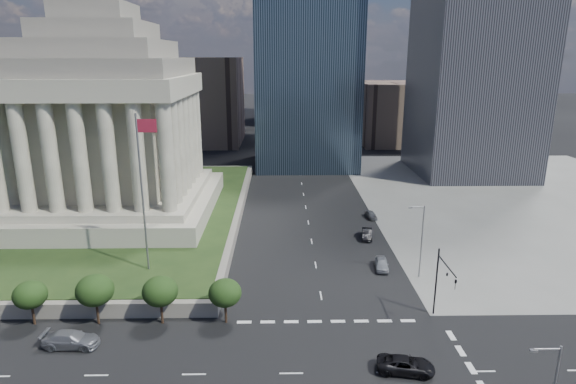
{
  "coord_description": "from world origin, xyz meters",
  "views": [
    {
      "loc": [
        -4.93,
        -33.31,
        28.34
      ],
      "look_at": [
        -4.15,
        14.18,
        14.91
      ],
      "focal_mm": 30.0,
      "sensor_mm": 36.0,
      "label": 1
    }
  ],
  "objects_px": {
    "war_memorial": "(105,100)",
    "parked_sedan_near": "(382,264)",
    "parked_sedan_mid": "(367,234)",
    "parked_sedan_far": "(371,215)",
    "pickup_truck": "(406,365)",
    "traffic_signal_ne": "(442,279)",
    "street_lamp_north": "(421,237)",
    "flagpole": "(143,185)",
    "suv_grey": "(71,339)"
  },
  "relations": [
    {
      "from": "traffic_signal_ne",
      "to": "street_lamp_north",
      "type": "distance_m",
      "value": 11.34
    },
    {
      "from": "parked_sedan_far",
      "to": "street_lamp_north",
      "type": "bearing_deg",
      "value": -93.28
    },
    {
      "from": "parked_sedan_near",
      "to": "parked_sedan_far",
      "type": "bearing_deg",
      "value": 90.11
    },
    {
      "from": "traffic_signal_ne",
      "to": "pickup_truck",
      "type": "xyz_separation_m",
      "value": [
        -5.86,
        -8.65,
        -4.51
      ]
    },
    {
      "from": "suv_grey",
      "to": "street_lamp_north",
      "type": "bearing_deg",
      "value": -66.39
    },
    {
      "from": "traffic_signal_ne",
      "to": "pickup_truck",
      "type": "height_order",
      "value": "traffic_signal_ne"
    },
    {
      "from": "parked_sedan_far",
      "to": "parked_sedan_near",
      "type": "bearing_deg",
      "value": -104.22
    },
    {
      "from": "street_lamp_north",
      "to": "parked_sedan_far",
      "type": "bearing_deg",
      "value": 94.33
    },
    {
      "from": "flagpole",
      "to": "parked_sedan_near",
      "type": "distance_m",
      "value": 33.41
    },
    {
      "from": "traffic_signal_ne",
      "to": "parked_sedan_far",
      "type": "height_order",
      "value": "traffic_signal_ne"
    },
    {
      "from": "war_memorial",
      "to": "traffic_signal_ne",
      "type": "distance_m",
      "value": 60.0
    },
    {
      "from": "flagpole",
      "to": "traffic_signal_ne",
      "type": "height_order",
      "value": "flagpole"
    },
    {
      "from": "war_memorial",
      "to": "traffic_signal_ne",
      "type": "relative_size",
      "value": 4.88
    },
    {
      "from": "parked_sedan_near",
      "to": "parked_sedan_mid",
      "type": "xyz_separation_m",
      "value": [
        0.0,
        11.63,
        0.01
      ]
    },
    {
      "from": "street_lamp_north",
      "to": "suv_grey",
      "type": "relative_size",
      "value": 1.77
    },
    {
      "from": "war_memorial",
      "to": "parked_sedan_far",
      "type": "xyz_separation_m",
      "value": [
        45.5,
        1.15,
        -20.76
      ]
    },
    {
      "from": "war_memorial",
      "to": "parked_sedan_mid",
      "type": "relative_size",
      "value": 8.51
    },
    {
      "from": "pickup_truck",
      "to": "flagpole",
      "type": "bearing_deg",
      "value": 65.7
    },
    {
      "from": "pickup_truck",
      "to": "parked_sedan_near",
      "type": "xyz_separation_m",
      "value": [
        2.36,
        22.53,
        0.01
      ]
    },
    {
      "from": "traffic_signal_ne",
      "to": "pickup_truck",
      "type": "distance_m",
      "value": 11.38
    },
    {
      "from": "pickup_truck",
      "to": "war_memorial",
      "type": "bearing_deg",
      "value": 52.77
    },
    {
      "from": "traffic_signal_ne",
      "to": "suv_grey",
      "type": "distance_m",
      "value": 39.12
    },
    {
      "from": "parked_sedan_near",
      "to": "war_memorial",
      "type": "bearing_deg",
      "value": 161.31
    },
    {
      "from": "parked_sedan_near",
      "to": "flagpole",
      "type": "bearing_deg",
      "value": -166.66
    },
    {
      "from": "war_memorial",
      "to": "suv_grey",
      "type": "height_order",
      "value": "war_memorial"
    },
    {
      "from": "pickup_truck",
      "to": "parked_sedan_mid",
      "type": "distance_m",
      "value": 34.24
    },
    {
      "from": "pickup_truck",
      "to": "parked_sedan_near",
      "type": "relative_size",
      "value": 1.21
    },
    {
      "from": "traffic_signal_ne",
      "to": "flagpole",
      "type": "bearing_deg",
      "value": 163.29
    },
    {
      "from": "suv_grey",
      "to": "parked_sedan_near",
      "type": "xyz_separation_m",
      "value": [
        35.16,
        17.91,
        -0.07
      ]
    },
    {
      "from": "war_memorial",
      "to": "street_lamp_north",
      "type": "bearing_deg",
      "value": -25.92
    },
    {
      "from": "street_lamp_north",
      "to": "parked_sedan_near",
      "type": "distance_m",
      "value": 7.04
    },
    {
      "from": "war_memorial",
      "to": "parked_sedan_mid",
      "type": "xyz_separation_m",
      "value": [
        43.0,
        -8.79,
        -20.64
      ]
    },
    {
      "from": "pickup_truck",
      "to": "parked_sedan_mid",
      "type": "height_order",
      "value": "parked_sedan_mid"
    },
    {
      "from": "parked_sedan_mid",
      "to": "parked_sedan_far",
      "type": "relative_size",
      "value": 1.21
    },
    {
      "from": "traffic_signal_ne",
      "to": "parked_sedan_near",
      "type": "bearing_deg",
      "value": 104.15
    },
    {
      "from": "traffic_signal_ne",
      "to": "parked_sedan_mid",
      "type": "xyz_separation_m",
      "value": [
        -3.5,
        25.51,
        -4.5
      ]
    },
    {
      "from": "traffic_signal_ne",
      "to": "street_lamp_north",
      "type": "xyz_separation_m",
      "value": [
        0.83,
        11.3,
        0.41
      ]
    },
    {
      "from": "street_lamp_north",
      "to": "suv_grey",
      "type": "distance_m",
      "value": 42.63
    },
    {
      "from": "war_memorial",
      "to": "suv_grey",
      "type": "bearing_deg",
      "value": -78.44
    },
    {
      "from": "flagpole",
      "to": "parked_sedan_far",
      "type": "relative_size",
      "value": 5.29
    },
    {
      "from": "war_memorial",
      "to": "parked_sedan_near",
      "type": "xyz_separation_m",
      "value": [
        43.0,
        -20.42,
        -20.65
      ]
    },
    {
      "from": "suv_grey",
      "to": "parked_sedan_mid",
      "type": "xyz_separation_m",
      "value": [
        35.16,
        29.54,
        -0.07
      ]
    },
    {
      "from": "flagpole",
      "to": "parked_sedan_far",
      "type": "bearing_deg",
      "value": 37.04
    },
    {
      "from": "suv_grey",
      "to": "parked_sedan_mid",
      "type": "relative_size",
      "value": 1.23
    },
    {
      "from": "war_memorial",
      "to": "street_lamp_north",
      "type": "xyz_separation_m",
      "value": [
        47.33,
        -23.0,
        -15.74
      ]
    },
    {
      "from": "traffic_signal_ne",
      "to": "suv_grey",
      "type": "bearing_deg",
      "value": -174.05
    },
    {
      "from": "parked_sedan_mid",
      "to": "flagpole",
      "type": "bearing_deg",
      "value": -144.66
    },
    {
      "from": "traffic_signal_ne",
      "to": "street_lamp_north",
      "type": "height_order",
      "value": "street_lamp_north"
    },
    {
      "from": "parked_sedan_mid",
      "to": "parked_sedan_far",
      "type": "bearing_deg",
      "value": 84.97
    },
    {
      "from": "street_lamp_north",
      "to": "parked_sedan_far",
      "type": "height_order",
      "value": "street_lamp_north"
    }
  ]
}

